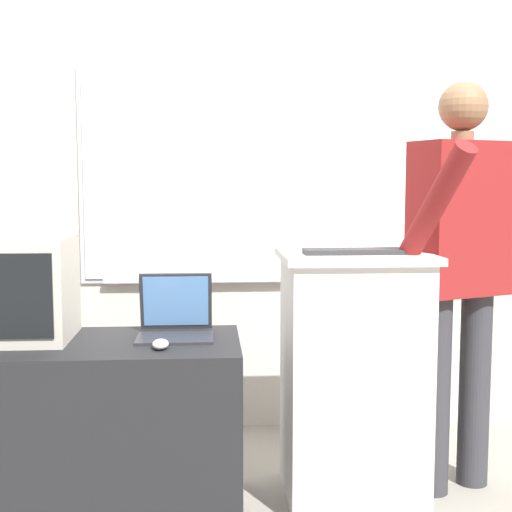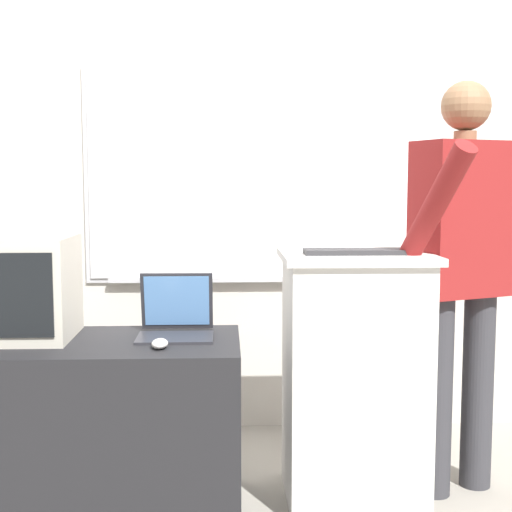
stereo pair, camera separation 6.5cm
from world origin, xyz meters
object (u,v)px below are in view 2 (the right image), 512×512
Objects in this scene: computer_mouse_by_laptop at (160,344)px; laptop at (176,315)px; lectern_podium at (353,376)px; wireless_keyboard at (360,252)px; side_desk at (111,428)px; crt_monitor at (31,288)px; person_presenter at (462,261)px.

laptop is at bearing 79.00° from computer_mouse_by_laptop.
wireless_keyboard is at bearing -84.05° from lectern_podium.
side_desk is 0.63m from crt_monitor.
side_desk is 0.50m from laptop.
person_presenter is at bearing 2.82° from crt_monitor.
wireless_keyboard is 1.10× the size of crt_monitor.
wireless_keyboard reaches higher than side_desk.
person_presenter is at bearing 14.32° from wireless_keyboard.
lectern_podium is 2.56× the size of crt_monitor.
laptop is (-1.16, -0.05, -0.20)m from person_presenter.
crt_monitor is (-0.56, -0.04, 0.12)m from laptop.
lectern_podium is 10.12× the size of computer_mouse_by_laptop.
lectern_podium is at bearing 6.27° from side_desk.
lectern_podium reaches higher than computer_mouse_by_laptop.
side_desk is 2.52× the size of crt_monitor.
wireless_keyboard is at bearing -1.25° from crt_monitor.
person_presenter is 5.77× the size of laptop.
side_desk is 2.30× the size of wireless_keyboard.
crt_monitor is at bearing 167.45° from side_desk.
side_desk is 1.55m from person_presenter.
lectern_podium is at bearing 164.98° from person_presenter.
crt_monitor is at bearing -176.27° from laptop.
laptop is at bearing 174.89° from wireless_keyboard.
wireless_keyboard is 4.33× the size of computer_mouse_by_laptop.
laptop is (0.25, 0.10, 0.42)m from side_desk.
person_presenter reaches higher than crt_monitor.
side_desk is 0.59× the size of person_presenter.
side_desk is at bearing -173.73° from lectern_podium.
person_presenter is at bearing 6.03° from lectern_podium.
wireless_keyboard is at bearing 173.27° from person_presenter.
lectern_podium is 0.98m from side_desk.
lectern_podium is 0.52m from wireless_keyboard.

